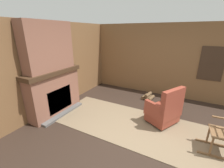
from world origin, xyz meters
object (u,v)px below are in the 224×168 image
at_px(armchair, 164,111).
at_px(firewood_stack, 148,97).
at_px(oil_lamp_vase, 40,69).
at_px(storage_case, 68,63).

xyz_separation_m(armchair, firewood_stack, (-0.73, 1.27, -0.28)).
height_order(oil_lamp_vase, storage_case, oil_lamp_vase).
bearing_deg(oil_lamp_vase, armchair, 21.87).
height_order(armchair, oil_lamp_vase, oil_lamp_vase).
bearing_deg(firewood_stack, armchair, -60.08).
bearing_deg(storage_case, armchair, 4.36).
relative_size(firewood_stack, storage_case, 1.83).
distance_m(armchair, oil_lamp_vase, 3.22).
distance_m(oil_lamp_vase, storage_case, 0.93).
relative_size(armchair, firewood_stack, 2.33).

